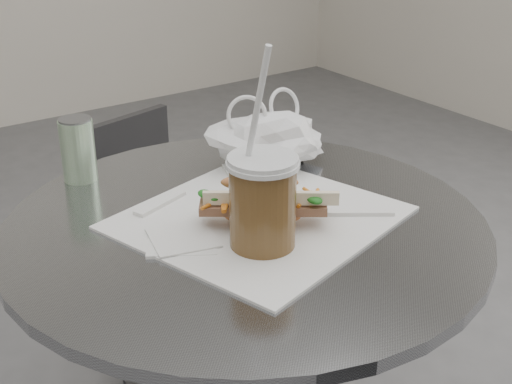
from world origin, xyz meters
TOP-DOWN VIEW (x-y plane):
  - cafe_table at (0.00, 0.20)m, footprint 0.76×0.76m
  - chair_far at (0.16, 0.80)m, footprint 0.36×0.39m
  - sandwich_paper at (0.02, 0.19)m, footprint 0.47×0.45m
  - banh_mi at (0.01, 0.17)m, footprint 0.24×0.22m
  - iced_coffee at (-0.03, 0.12)m, footprint 0.10×0.10m
  - sunglasses at (0.19, 0.36)m, footprint 0.11×0.04m
  - plastic_bag at (0.16, 0.35)m, footprint 0.23×0.20m
  - napkin_stack at (-0.11, 0.20)m, footprint 0.14×0.14m
  - drink_can at (-0.15, 0.50)m, footprint 0.06×0.06m

SIDE VIEW (x-z plane):
  - chair_far at x=0.16m, z-range -0.03..0.64m
  - cafe_table at x=0.00m, z-range 0.10..0.84m
  - sandwich_paper at x=0.02m, z-range 0.74..0.74m
  - napkin_stack at x=-0.11m, z-range 0.74..0.75m
  - sunglasses at x=0.19m, z-range 0.73..0.78m
  - banh_mi at x=0.01m, z-range 0.74..0.82m
  - plastic_bag at x=0.16m, z-range 0.74..0.84m
  - drink_can at x=-0.15m, z-range 0.74..0.85m
  - iced_coffee at x=-0.03m, z-range 0.66..0.97m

